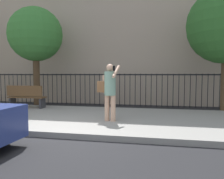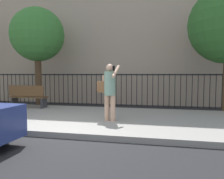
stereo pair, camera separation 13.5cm
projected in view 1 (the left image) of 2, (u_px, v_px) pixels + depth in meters
ground_plane at (45, 138)px, 5.57m from camera, size 60.00×60.00×0.00m
sidewalk at (76, 118)px, 7.71m from camera, size 28.00×4.40×0.15m
building_facade at (112, 17)px, 13.54m from camera, size 28.00×4.00×10.00m
iron_fence at (102, 85)px, 11.27m from camera, size 12.03×0.04×1.60m
pedestrian_on_phone at (109, 88)px, 6.81m from camera, size 0.69×0.51×1.73m
street_bench at (26, 96)px, 9.49m from camera, size 1.60×0.45×0.95m
street_tree_far at (36, 35)px, 10.47m from camera, size 2.50×2.50×4.67m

